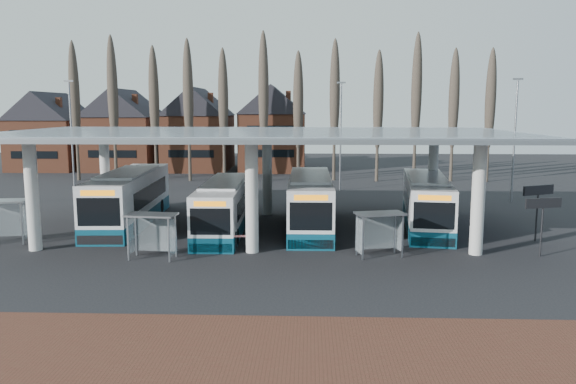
{
  "coord_description": "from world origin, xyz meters",
  "views": [
    {
      "loc": [
        3.07,
        -27.08,
        7.74
      ],
      "look_at": [
        1.77,
        7.0,
        2.64
      ],
      "focal_mm": 35.0,
      "sensor_mm": 36.0,
      "label": 1
    }
  ],
  "objects_px": {
    "bus_0": "(130,199)",
    "shelter_0": "(3,212)",
    "bus_1": "(224,207)",
    "shelter_1": "(153,226)",
    "shelter_2": "(379,224)",
    "bus_3": "(426,203)",
    "bus_2": "(310,202)"
  },
  "relations": [
    {
      "from": "bus_1",
      "to": "bus_2",
      "type": "relative_size",
      "value": 0.93
    },
    {
      "from": "bus_1",
      "to": "shelter_0",
      "type": "bearing_deg",
      "value": -164.42
    },
    {
      "from": "bus_3",
      "to": "shelter_1",
      "type": "height_order",
      "value": "bus_3"
    },
    {
      "from": "shelter_2",
      "to": "bus_1",
      "type": "bearing_deg",
      "value": 133.16
    },
    {
      "from": "bus_2",
      "to": "shelter_0",
      "type": "relative_size",
      "value": 4.26
    },
    {
      "from": "bus_1",
      "to": "shelter_1",
      "type": "bearing_deg",
      "value": -113.3
    },
    {
      "from": "bus_1",
      "to": "bus_0",
      "type": "bearing_deg",
      "value": 161.47
    },
    {
      "from": "bus_1",
      "to": "shelter_2",
      "type": "xyz_separation_m",
      "value": [
        9.05,
        -5.8,
        0.19
      ]
    },
    {
      "from": "bus_2",
      "to": "shelter_2",
      "type": "height_order",
      "value": "bus_2"
    },
    {
      "from": "bus_0",
      "to": "bus_1",
      "type": "xyz_separation_m",
      "value": [
        6.76,
        -2.1,
        -0.18
      ]
    },
    {
      "from": "bus_3",
      "to": "shelter_0",
      "type": "xyz_separation_m",
      "value": [
        -25.37,
        -5.65,
        0.26
      ]
    },
    {
      "from": "bus_0",
      "to": "bus_3",
      "type": "xyz_separation_m",
      "value": [
        19.86,
        -0.16,
        -0.11
      ]
    },
    {
      "from": "bus_3",
      "to": "shelter_2",
      "type": "relative_size",
      "value": 4.45
    },
    {
      "from": "shelter_2",
      "to": "shelter_0",
      "type": "bearing_deg",
      "value": 160.19
    },
    {
      "from": "bus_0",
      "to": "bus_2",
      "type": "bearing_deg",
      "value": -6.36
    },
    {
      "from": "bus_1",
      "to": "shelter_2",
      "type": "relative_size",
      "value": 4.2
    },
    {
      "from": "bus_3",
      "to": "shelter_2",
      "type": "xyz_separation_m",
      "value": [
        -4.05,
        -7.74,
        0.13
      ]
    },
    {
      "from": "bus_0",
      "to": "shelter_1",
      "type": "height_order",
      "value": "bus_0"
    },
    {
      "from": "bus_3",
      "to": "shelter_2",
      "type": "distance_m",
      "value": 8.74
    },
    {
      "from": "bus_2",
      "to": "shelter_1",
      "type": "relative_size",
      "value": 4.68
    },
    {
      "from": "bus_0",
      "to": "shelter_0",
      "type": "height_order",
      "value": "bus_0"
    },
    {
      "from": "bus_0",
      "to": "bus_1",
      "type": "bearing_deg",
      "value": -20.25
    },
    {
      "from": "bus_1",
      "to": "bus_2",
      "type": "distance_m",
      "value": 5.62
    },
    {
      "from": "bus_0",
      "to": "shelter_0",
      "type": "xyz_separation_m",
      "value": [
        -5.51,
        -5.81,
        0.15
      ]
    },
    {
      "from": "bus_2",
      "to": "shelter_1",
      "type": "height_order",
      "value": "bus_2"
    },
    {
      "from": "bus_2",
      "to": "bus_3",
      "type": "distance_m",
      "value": 7.68
    },
    {
      "from": "bus_1",
      "to": "shelter_1",
      "type": "height_order",
      "value": "bus_1"
    },
    {
      "from": "shelter_0",
      "to": "bus_0",
      "type": "bearing_deg",
      "value": 35.67
    },
    {
      "from": "bus_3",
      "to": "shelter_2",
      "type": "height_order",
      "value": "bus_3"
    },
    {
      "from": "bus_0",
      "to": "bus_2",
      "type": "xyz_separation_m",
      "value": [
        12.2,
        -0.73,
        -0.06
      ]
    },
    {
      "from": "bus_1",
      "to": "shelter_1",
      "type": "distance_m",
      "value": 7.25
    },
    {
      "from": "shelter_0",
      "to": "shelter_2",
      "type": "bearing_deg",
      "value": -16.48
    }
  ]
}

